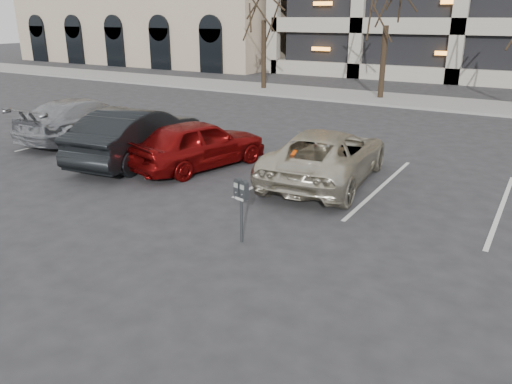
# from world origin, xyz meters

# --- Properties ---
(ground) EXTENTS (140.00, 140.00, 0.00)m
(ground) POSITION_xyz_m (0.00, 0.00, 0.00)
(ground) COLOR #28282B
(ground) RESTS_ON ground
(sidewalk) EXTENTS (80.00, 4.00, 0.12)m
(sidewalk) POSITION_xyz_m (0.00, 16.00, 0.06)
(sidewalk) COLOR gray
(sidewalk) RESTS_ON ground
(stall_lines) EXTENTS (16.90, 5.20, 0.00)m
(stall_lines) POSITION_xyz_m (-1.40, 2.30, 0.01)
(stall_lines) COLOR silver
(stall_lines) RESTS_ON ground
(parking_meter) EXTENTS (0.34, 0.20, 1.25)m
(parking_meter) POSITION_xyz_m (0.10, -2.27, 0.96)
(parking_meter) COLOR black
(parking_meter) RESTS_ON ground
(suv_silver) EXTENTS (2.77, 5.17, 1.39)m
(suv_silver) POSITION_xyz_m (-0.03, 2.06, 0.69)
(suv_silver) COLOR beige
(suv_silver) RESTS_ON ground
(car_red) EXTENTS (2.66, 4.40, 1.40)m
(car_red) POSITION_xyz_m (-3.63, 1.35, 0.70)
(car_red) COLOR maroon
(car_red) RESTS_ON ground
(car_dark) EXTENTS (2.33, 5.02, 1.59)m
(car_dark) POSITION_xyz_m (-5.63, 0.98, 0.80)
(car_dark) COLOR black
(car_dark) RESTS_ON ground
(car_silver) EXTENTS (2.20, 5.06, 1.45)m
(car_silver) POSITION_xyz_m (-9.16, 2.09, 0.73)
(car_silver) COLOR #9A9CA1
(car_silver) RESTS_ON ground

